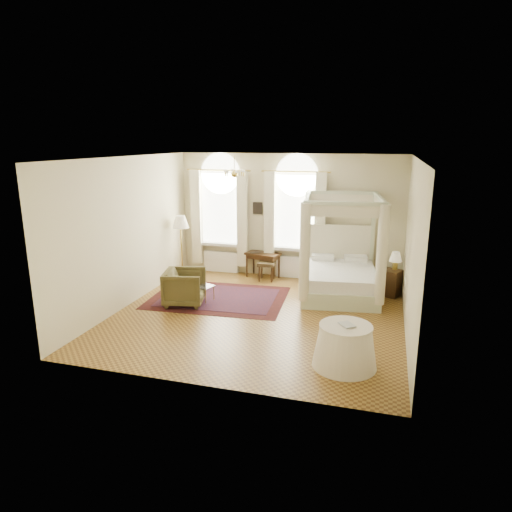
{
  "coord_description": "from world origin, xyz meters",
  "views": [
    {
      "loc": [
        2.48,
        -8.79,
        3.65
      ],
      "look_at": [
        -0.16,
        0.4,
        1.2
      ],
      "focal_mm": 32.0,
      "sensor_mm": 36.0,
      "label": 1
    }
  ],
  "objects": [
    {
      "name": "ground",
      "position": [
        0.0,
        0.0,
        0.0
      ],
      "size": [
        6.0,
        6.0,
        0.0
      ],
      "primitive_type": "plane",
      "color": "olive",
      "rests_on": "ground"
    },
    {
      "name": "room_walls",
      "position": [
        0.0,
        0.0,
        1.98
      ],
      "size": [
        6.0,
        6.0,
        6.0
      ],
      "color": "beige",
      "rests_on": "ground"
    },
    {
      "name": "window_left",
      "position": [
        -1.9,
        2.87,
        1.49
      ],
      "size": [
        1.62,
        0.27,
        3.29
      ],
      "color": "white",
      "rests_on": "room_walls"
    },
    {
      "name": "window_right",
      "position": [
        0.2,
        2.87,
        1.49
      ],
      "size": [
        1.62,
        0.27,
        3.29
      ],
      "color": "white",
      "rests_on": "room_walls"
    },
    {
      "name": "chandelier",
      "position": [
        -0.9,
        1.2,
        2.91
      ],
      "size": [
        0.51,
        0.45,
        0.5
      ],
      "color": "#AC9039",
      "rests_on": "room_walls"
    },
    {
      "name": "wall_pictures",
      "position": [
        0.09,
        2.97,
        1.89
      ],
      "size": [
        2.54,
        0.03,
        0.39
      ],
      "color": "black",
      "rests_on": "room_walls"
    },
    {
      "name": "canopy_bed",
      "position": [
        1.53,
        1.75,
        0.55
      ],
      "size": [
        2.09,
        2.44,
        2.4
      ],
      "color": "#BAC39E",
      "rests_on": "ground"
    },
    {
      "name": "nightstand",
      "position": [
        2.7,
        2.11,
        0.32
      ],
      "size": [
        0.57,
        0.55,
        0.64
      ],
      "primitive_type": "cube",
      "rotation": [
        0.0,
        0.0,
        -0.42
      ],
      "color": "#37200F",
      "rests_on": "ground"
    },
    {
      "name": "nightstand_lamp",
      "position": [
        2.78,
        2.2,
        0.92
      ],
      "size": [
        0.29,
        0.29,
        0.43
      ],
      "color": "#AC9039",
      "rests_on": "nightstand"
    },
    {
      "name": "writing_desk",
      "position": [
        -0.63,
        2.7,
        0.58
      ],
      "size": [
        1.0,
        0.69,
        0.68
      ],
      "color": "#37200F",
      "rests_on": "ground"
    },
    {
      "name": "laptop",
      "position": [
        -0.82,
        2.7,
        0.7
      ],
      "size": [
        0.39,
        0.33,
        0.03
      ],
      "primitive_type": "imported",
      "rotation": [
        0.0,
        0.0,
        3.57
      ],
      "color": "black",
      "rests_on": "writing_desk"
    },
    {
      "name": "stool",
      "position": [
        -0.45,
        2.46,
        0.42
      ],
      "size": [
        0.47,
        0.47,
        0.51
      ],
      "color": "#483A1F",
      "rests_on": "ground"
    },
    {
      "name": "armchair",
      "position": [
        -1.78,
        0.2,
        0.4
      ],
      "size": [
        1.06,
        1.04,
        0.81
      ],
      "primitive_type": "imported",
      "rotation": [
        0.0,
        0.0,
        1.8
      ],
      "color": "#41391C",
      "rests_on": "ground"
    },
    {
      "name": "coffee_table",
      "position": [
        -1.51,
        0.55,
        0.33
      ],
      "size": [
        0.62,
        0.51,
        0.37
      ],
      "color": "white",
      "rests_on": "ground"
    },
    {
      "name": "floor_lamp",
      "position": [
        -2.7,
        2.04,
        1.45
      ],
      "size": [
        0.44,
        0.44,
        1.7
      ],
      "color": "#AC9039",
      "rests_on": "ground"
    },
    {
      "name": "oriental_rug",
      "position": [
        -1.2,
        0.8,
        0.01
      ],
      "size": [
        3.27,
        2.45,
        0.01
      ],
      "color": "#431110",
      "rests_on": "ground"
    },
    {
      "name": "side_table",
      "position": [
        1.99,
        -1.77,
        0.36
      ],
      "size": [
        1.06,
        1.06,
        0.72
      ],
      "color": "white",
      "rests_on": "ground"
    },
    {
      "name": "book",
      "position": [
        1.92,
        -1.84,
        0.74
      ],
      "size": [
        0.32,
        0.33,
        0.02
      ],
      "primitive_type": "imported",
      "rotation": [
        0.0,
        0.0,
        0.64
      ],
      "color": "black",
      "rests_on": "side_table"
    }
  ]
}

